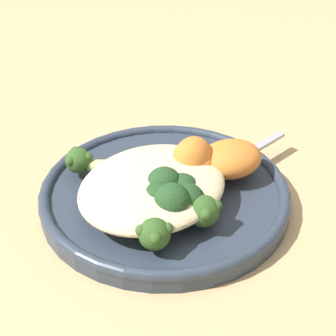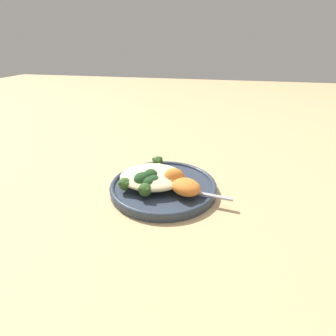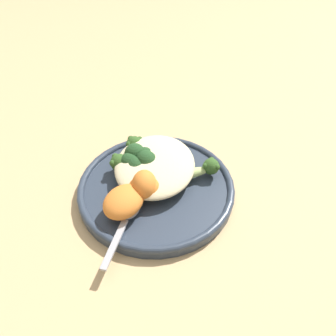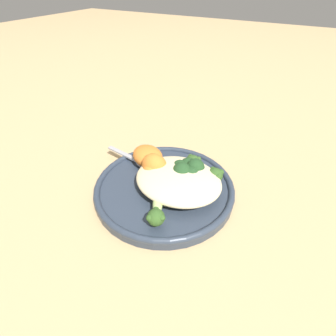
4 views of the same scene
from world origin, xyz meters
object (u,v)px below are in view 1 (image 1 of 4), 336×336
at_px(quinoa_mound, 152,186).
at_px(broccoli_stalk_1, 132,180).
at_px(sweet_potato_chunk_2, 192,159).
at_px(kale_tuft, 173,196).
at_px(spoon, 232,161).
at_px(sweet_potato_chunk_1, 230,159).
at_px(broccoli_stalk_4, 191,197).
at_px(plate, 163,195).
at_px(broccoli_stalk_3, 160,215).
at_px(broccoli_stalk_0, 109,166).
at_px(sweet_potato_chunk_0, 192,163).
at_px(broccoli_stalk_2, 143,185).

relative_size(quinoa_mound, broccoli_stalk_1, 1.97).
distance_m(broccoli_stalk_1, sweet_potato_chunk_2, 0.06).
xyz_separation_m(kale_tuft, spoon, (0.10, 0.00, -0.02)).
bearing_deg(spoon, sweet_potato_chunk_1, -147.14).
bearing_deg(broccoli_stalk_4, sweet_potato_chunk_2, 152.59).
bearing_deg(broccoli_stalk_1, quinoa_mound, 123.72).
relative_size(plate, sweet_potato_chunk_2, 5.32).
distance_m(broccoli_stalk_3, spoon, 0.13).
distance_m(plate, broccoli_stalk_1, 0.04).
height_order(plate, broccoli_stalk_0, broccoli_stalk_0).
distance_m(broccoli_stalk_3, sweet_potato_chunk_0, 0.08).
bearing_deg(plate, sweet_potato_chunk_0, -21.07).
bearing_deg(kale_tuft, broccoli_stalk_2, 83.67).
height_order(quinoa_mound, broccoli_stalk_3, quinoa_mound).
distance_m(broccoli_stalk_4, kale_tuft, 0.02).
bearing_deg(broccoli_stalk_4, kale_tuft, -90.38).
bearing_deg(spoon, broccoli_stalk_1, 160.01).
distance_m(broccoli_stalk_0, kale_tuft, 0.09).
xyz_separation_m(plate, broccoli_stalk_0, (-0.02, 0.06, 0.02)).
relative_size(sweet_potato_chunk_1, kale_tuft, 1.11).
relative_size(plate, sweet_potato_chunk_0, 5.09).
bearing_deg(broccoli_stalk_3, kale_tuft, 156.72).
height_order(broccoli_stalk_1, sweet_potato_chunk_1, sweet_potato_chunk_1).
height_order(quinoa_mound, spoon, quinoa_mound).
height_order(broccoli_stalk_3, spoon, broccoli_stalk_3).
xyz_separation_m(quinoa_mound, broccoli_stalk_3, (-0.03, -0.03, -0.00)).
bearing_deg(broccoli_stalk_3, broccoli_stalk_1, -144.01).
height_order(broccoli_stalk_0, spoon, broccoli_stalk_0).
bearing_deg(broccoli_stalk_3, broccoli_stalk_4, 140.71).
height_order(broccoli_stalk_4, sweet_potato_chunk_1, sweet_potato_chunk_1).
bearing_deg(plate, sweet_potato_chunk_2, -22.13).
xyz_separation_m(broccoli_stalk_0, sweet_potato_chunk_1, (0.08, -0.09, 0.01)).
bearing_deg(quinoa_mound, plate, 13.31).
bearing_deg(spoon, broccoli_stalk_2, 166.63).
distance_m(broccoli_stalk_2, broccoli_stalk_4, 0.05).
bearing_deg(broccoli_stalk_2, broccoli_stalk_1, -74.31).
bearing_deg(broccoli_stalk_2, sweet_potato_chunk_1, 166.76).
bearing_deg(sweet_potato_chunk_1, kale_tuft, 176.43).
relative_size(broccoli_stalk_0, broccoli_stalk_1, 1.49).
relative_size(quinoa_mound, sweet_potato_chunk_2, 3.23).
xyz_separation_m(broccoli_stalk_3, sweet_potato_chunk_1, (0.11, -0.00, 0.01)).
height_order(broccoli_stalk_2, broccoli_stalk_4, broccoli_stalk_4).
relative_size(broccoli_stalk_0, broccoli_stalk_2, 1.17).
bearing_deg(broccoli_stalk_4, broccoli_stalk_3, -72.10).
xyz_separation_m(plate, sweet_potato_chunk_2, (0.03, -0.01, 0.03)).
distance_m(broccoli_stalk_0, broccoli_stalk_3, 0.10).
distance_m(plate, broccoli_stalk_2, 0.03).
bearing_deg(sweet_potato_chunk_0, broccoli_stalk_4, -144.79).
bearing_deg(broccoli_stalk_3, broccoli_stalk_2, -150.93).
distance_m(sweet_potato_chunk_2, spoon, 0.05).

